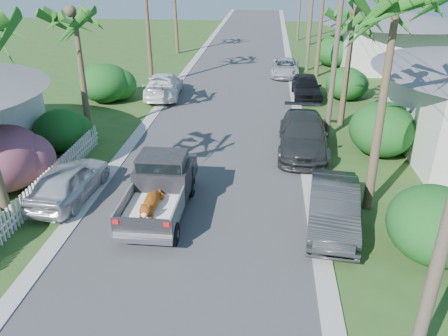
# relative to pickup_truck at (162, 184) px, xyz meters

# --- Properties ---
(ground) EXTENTS (120.00, 120.00, 0.00)m
(ground) POSITION_rel_pickup_truck_xyz_m (1.29, -5.05, -1.01)
(ground) COLOR #2C4C1C
(ground) RESTS_ON ground
(road) EXTENTS (8.00, 100.00, 0.02)m
(road) POSITION_rel_pickup_truck_xyz_m (1.29, 19.95, -1.00)
(road) COLOR #38383A
(road) RESTS_ON ground
(curb_left) EXTENTS (0.60, 100.00, 0.06)m
(curb_left) POSITION_rel_pickup_truck_xyz_m (-3.01, 19.95, -0.98)
(curb_left) COLOR #A5A39E
(curb_left) RESTS_ON ground
(curb_right) EXTENTS (0.60, 100.00, 0.06)m
(curb_right) POSITION_rel_pickup_truck_xyz_m (5.59, 19.95, -0.98)
(curb_right) COLOR #A5A39E
(curb_right) RESTS_ON ground
(pickup_truck) EXTENTS (1.98, 5.12, 2.06)m
(pickup_truck) POSITION_rel_pickup_truck_xyz_m (0.00, 0.00, 0.00)
(pickup_truck) COLOR black
(pickup_truck) RESTS_ON ground
(parked_car_rn) EXTENTS (2.11, 4.76, 1.52)m
(parked_car_rn) POSITION_rel_pickup_truck_xyz_m (6.10, -0.67, -0.25)
(parked_car_rn) COLOR #292C2E
(parked_car_rn) RESTS_ON ground
(parked_car_rm) EXTENTS (2.55, 5.76, 1.64)m
(parked_car_rm) POSITION_rel_pickup_truck_xyz_m (5.49, 5.93, -0.19)
(parked_car_rm) COLOR #27292B
(parked_car_rm) RESTS_ON ground
(parked_car_rf) EXTENTS (1.90, 4.47, 1.51)m
(parked_car_rf) POSITION_rel_pickup_truck_xyz_m (6.29, 15.02, -0.26)
(parked_car_rf) COLOR black
(parked_car_rf) RESTS_ON ground
(parked_car_rd) EXTENTS (2.34, 4.72, 1.29)m
(parked_car_rd) POSITION_rel_pickup_truck_xyz_m (5.05, 21.03, -0.37)
(parked_car_rd) COLOR silver
(parked_car_rd) RESTS_ON ground
(parked_car_ln) EXTENTS (2.04, 4.43, 1.47)m
(parked_car_ln) POSITION_rel_pickup_truck_xyz_m (-3.71, 0.37, -0.27)
(parked_car_ln) COLOR silver
(parked_car_ln) RESTS_ON ground
(parked_car_lf) EXTENTS (2.68, 5.56, 1.56)m
(parked_car_lf) POSITION_rel_pickup_truck_xyz_m (-3.19, 14.30, -0.23)
(parked_car_lf) COLOR white
(parked_car_lf) RESTS_ON ground
(palm_l_b) EXTENTS (4.40, 4.40, 7.40)m
(palm_l_b) POSITION_rel_pickup_truck_xyz_m (-5.51, 6.95, 5.14)
(palm_l_b) COLOR brown
(palm_l_b) RESTS_ON ground
(palm_r_b) EXTENTS (4.40, 4.40, 7.20)m
(palm_r_b) POSITION_rel_pickup_truck_xyz_m (7.89, 9.95, 4.94)
(palm_r_b) COLOR brown
(palm_r_b) RESTS_ON ground
(shrub_l_b) EXTENTS (3.00, 3.30, 2.60)m
(shrub_l_b) POSITION_rel_pickup_truck_xyz_m (-6.51, 0.95, 0.29)
(shrub_l_b) COLOR #C61C7D
(shrub_l_b) RESTS_ON ground
(shrub_l_c) EXTENTS (2.40, 2.64, 2.00)m
(shrub_l_c) POSITION_rel_pickup_truck_xyz_m (-6.11, 4.95, -0.01)
(shrub_l_c) COLOR #154413
(shrub_l_c) RESTS_ON ground
(shrub_l_d) EXTENTS (3.20, 3.52, 2.40)m
(shrub_l_d) POSITION_rel_pickup_truck_xyz_m (-6.71, 12.95, 0.19)
(shrub_l_d) COLOR #154413
(shrub_l_d) RESTS_ON ground
(shrub_r_a) EXTENTS (2.80, 3.08, 2.30)m
(shrub_r_a) POSITION_rel_pickup_truck_xyz_m (8.89, -2.05, 0.14)
(shrub_r_a) COLOR #154413
(shrub_r_a) RESTS_ON ground
(shrub_r_b) EXTENTS (3.00, 3.30, 2.50)m
(shrub_r_b) POSITION_rel_pickup_truck_xyz_m (9.09, 5.95, 0.24)
(shrub_r_b) COLOR #154413
(shrub_r_b) RESTS_ON ground
(shrub_r_c) EXTENTS (2.60, 2.86, 2.10)m
(shrub_r_c) POSITION_rel_pickup_truck_xyz_m (8.79, 14.95, 0.04)
(shrub_r_c) COLOR #154413
(shrub_r_c) RESTS_ON ground
(shrub_r_d) EXTENTS (3.20, 3.52, 2.60)m
(shrub_r_d) POSITION_rel_pickup_truck_xyz_m (9.29, 24.95, 0.29)
(shrub_r_d) COLOR #154413
(shrub_r_d) RESTS_ON ground
(picket_fence) EXTENTS (0.10, 11.00, 1.00)m
(picket_fence) POSITION_rel_pickup_truck_xyz_m (-4.71, 0.45, -0.51)
(picket_fence) COLOR white
(picket_fence) RESTS_ON ground
(house_right_far) EXTENTS (9.00, 8.00, 4.60)m
(house_right_far) POSITION_rel_pickup_truck_xyz_m (14.29, 24.95, 1.11)
(house_right_far) COLOR silver
(house_right_far) RESTS_ON ground
(utility_pole_b) EXTENTS (1.60, 0.26, 9.00)m
(utility_pole_b) POSITION_rel_pickup_truck_xyz_m (6.89, 7.95, 3.59)
(utility_pole_b) COLOR brown
(utility_pole_b) RESTS_ON ground
(utility_pole_c) EXTENTS (1.60, 0.26, 9.00)m
(utility_pole_c) POSITION_rel_pickup_truck_xyz_m (6.89, 22.95, 3.59)
(utility_pole_c) COLOR brown
(utility_pole_c) RESTS_ON ground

